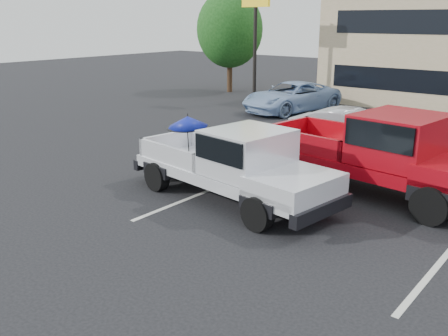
{
  "coord_description": "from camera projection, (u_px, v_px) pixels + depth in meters",
  "views": [
    {
      "loc": [
        5.12,
        -7.28,
        4.37
      ],
      "look_at": [
        -1.28,
        0.66,
        1.3
      ],
      "focal_mm": 40.0,
      "sensor_mm": 36.0,
      "label": 1
    }
  ],
  "objects": [
    {
      "name": "ground",
      "position": [
        253.0,
        251.0,
        9.76
      ],
      "size": [
        90.0,
        90.0,
        0.0
      ],
      "primitive_type": "plane",
      "color": "black",
      "rests_on": "ground"
    },
    {
      "name": "tree_left",
      "position": [
        230.0,
        29.0,
        29.77
      ],
      "size": [
        3.96,
        3.96,
        6.02
      ],
      "color": "#332114",
      "rests_on": "ground"
    },
    {
      "name": "motel_sign",
      "position": [
        256.0,
        12.0,
        24.87
      ],
      "size": [
        1.6,
        0.22,
        6.0
      ],
      "color": "black",
      "rests_on": "ground"
    },
    {
      "name": "blue_suv",
      "position": [
        291.0,
        97.0,
        24.1
      ],
      "size": [
        3.49,
        5.54,
        1.43
      ],
      "primitive_type": "imported",
      "rotation": [
        0.0,
        0.0,
        -0.23
      ],
      "color": "#91B0D9",
      "rests_on": "ground"
    },
    {
      "name": "stripe_right",
      "position": [
        444.0,
        258.0,
        9.45
      ],
      "size": [
        0.12,
        5.0,
        0.01
      ],
      "primitive_type": "cube",
      "color": "silver",
      "rests_on": "ground"
    },
    {
      "name": "silver_pickup",
      "position": [
        240.0,
        162.0,
        12.01
      ],
      "size": [
        5.9,
        2.7,
        2.06
      ],
      "rotation": [
        0.0,
        0.0,
        -0.13
      ],
      "color": "black",
      "rests_on": "ground"
    },
    {
      "name": "red_pickup",
      "position": [
        391.0,
        151.0,
        12.48
      ],
      "size": [
        6.72,
        3.0,
        2.14
      ],
      "rotation": [
        0.0,
        0.0,
        -0.12
      ],
      "color": "black",
      "rests_on": "ground"
    },
    {
      "name": "silver_sedan",
      "position": [
        352.0,
        130.0,
        16.98
      ],
      "size": [
        4.26,
        1.52,
        1.4
      ],
      "primitive_type": "imported",
      "rotation": [
        0.0,
        0.0,
        1.58
      ],
      "color": "#A5A6AC",
      "rests_on": "ground"
    },
    {
      "name": "stripe_left",
      "position": [
        205.0,
        192.0,
        13.06
      ],
      "size": [
        0.12,
        5.0,
        0.01
      ],
      "primitive_type": "cube",
      "color": "silver",
      "rests_on": "ground"
    }
  ]
}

